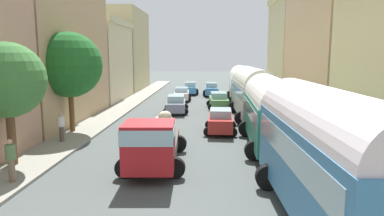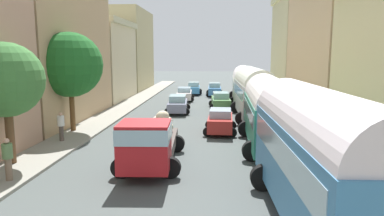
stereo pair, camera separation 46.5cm
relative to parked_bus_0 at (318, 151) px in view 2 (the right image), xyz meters
name	(u,v)px [view 2 (the right image)]	position (x,y,z in m)	size (l,w,h in m)	color
ground_plane	(198,113)	(-4.60, 20.50, -2.35)	(154.00, 154.00, 0.00)	#49504F
sidewalk_left	(118,111)	(-11.85, 20.50, -2.28)	(2.50, 70.00, 0.14)	gray
sidewalk_right	(280,113)	(2.65, 20.50, -2.28)	(2.50, 70.00, 0.14)	#A49F8B
building_left_2	(54,36)	(-15.34, 16.19, 4.19)	(4.93, 13.62, 13.02)	tan
building_left_3	(101,60)	(-15.96, 28.78, 2.12)	(6.30, 10.53, 8.88)	beige
building_left_4	(128,50)	(-15.78, 40.77, 3.36)	(5.36, 12.10, 11.42)	tan
building_right_2	(342,52)	(6.89, 18.47, 3.02)	(5.98, 12.94, 10.75)	#D3B385
building_right_3	(300,48)	(6.33, 29.98, 3.52)	(5.36, 9.68, 11.68)	beige
parked_bus_0	(318,151)	(0.00, 0.00, 0.00)	(3.36, 9.04, 4.21)	teal
parked_bus_1	(271,110)	(0.00, 9.00, -0.20)	(3.45, 8.24, 3.93)	#309273
parked_bus_2	(253,91)	(0.00, 18.00, -0.08)	(3.41, 8.93, 4.11)	silver
parked_bus_3	(244,83)	(0.00, 27.00, -0.20)	(3.42, 9.01, 3.89)	beige
cargo_truck_0	(150,141)	(-5.97, 5.06, -1.08)	(3.15, 6.80, 2.43)	#AF191E
car_0	(178,104)	(-6.37, 20.49, -1.57)	(2.35, 4.38, 1.57)	gray
car_1	(184,94)	(-6.49, 28.71, -1.59)	(2.29, 4.46, 1.49)	white
car_2	(194,88)	(-5.83, 35.04, -1.56)	(2.22, 4.13, 1.60)	#3F89C5
car_3	(220,121)	(-2.69, 12.58, -1.55)	(2.24, 3.70, 1.59)	#AB2621
car_4	(221,100)	(-2.51, 23.27, -1.57)	(2.37, 4.35, 1.55)	#548B4B
car_5	(215,89)	(-3.12, 33.50, -1.53)	(2.16, 4.41, 1.65)	#4684C7
pedestrian_0	(61,126)	(-12.03, 9.29, -1.31)	(0.54, 0.54, 1.84)	#554A44
pedestrian_2	(8,158)	(-11.31, 2.78, -1.29)	(0.51, 0.51, 1.87)	#7A634F
roadside_tree_1	(6,80)	(-12.50, 4.98, 1.65)	(3.40, 3.40, 5.73)	brown
roadside_tree_2	(70,65)	(-12.50, 12.12, 2.13)	(4.23, 4.23, 6.61)	brown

